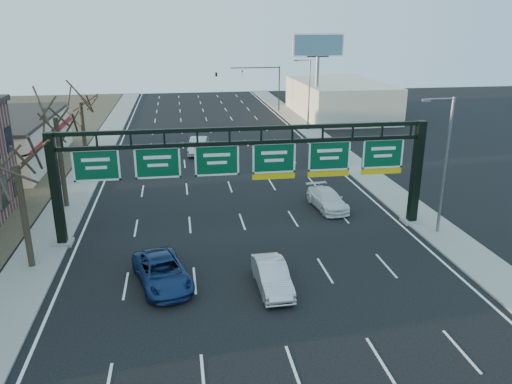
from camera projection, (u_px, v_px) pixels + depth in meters
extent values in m
plane|color=black|center=(267.00, 294.00, 25.80)|extent=(160.00, 160.00, 0.00)
cube|color=gray|center=(79.00, 186.00, 42.59)|extent=(3.00, 120.00, 0.12)
cube|color=gray|center=(364.00, 173.00, 46.39)|extent=(3.00, 120.00, 0.12)
cube|color=white|center=(228.00, 180.00, 44.51)|extent=(21.60, 120.00, 0.01)
cube|color=black|center=(56.00, 190.00, 30.39)|extent=(0.55, 0.55, 7.20)
cube|color=gray|center=(63.00, 243.00, 31.51)|extent=(1.20, 1.20, 0.20)
cube|color=black|center=(416.00, 173.00, 33.87)|extent=(0.55, 0.55, 7.20)
cube|color=gray|center=(411.00, 221.00, 34.99)|extent=(1.20, 1.20, 0.20)
cube|color=black|center=(245.00, 129.00, 31.02)|extent=(23.40, 0.25, 0.25)
cube|color=black|center=(246.00, 143.00, 31.31)|extent=(23.40, 0.25, 0.25)
cube|color=#044527|center=(96.00, 165.00, 30.28)|extent=(2.80, 0.10, 2.00)
cube|color=#044527|center=(158.00, 162.00, 30.83)|extent=(2.80, 0.10, 2.00)
cube|color=#044527|center=(217.00, 160.00, 31.37)|extent=(2.80, 0.10, 2.00)
cube|color=#044527|center=(274.00, 158.00, 31.92)|extent=(2.80, 0.10, 2.00)
cube|color=yellow|center=(274.00, 176.00, 32.31)|extent=(2.80, 0.10, 0.40)
cube|color=#044527|center=(329.00, 155.00, 32.46)|extent=(2.80, 0.10, 2.00)
cube|color=yellow|center=(328.00, 173.00, 32.86)|extent=(2.80, 0.10, 0.40)
cube|color=#044527|center=(383.00, 153.00, 33.01)|extent=(2.80, 0.10, 2.00)
cube|color=yellow|center=(381.00, 171.00, 33.40)|extent=(2.80, 0.10, 0.40)
cube|color=#BCB69C|center=(0.00, 142.00, 49.02)|extent=(10.00, 18.00, 4.40)
cube|color=maroon|center=(53.00, 132.00, 49.52)|extent=(1.20, 18.00, 0.40)
cube|color=#BCB69C|center=(339.00, 99.00, 74.73)|extent=(12.00, 20.00, 5.00)
cylinder|color=black|center=(24.00, 216.00, 27.56)|extent=(0.36, 0.36, 6.08)
cylinder|color=black|center=(61.00, 162.00, 36.79)|extent=(0.36, 0.36, 6.84)
cylinder|color=black|center=(84.00, 136.00, 46.20)|extent=(0.36, 0.36, 6.46)
cylinder|color=slate|center=(445.00, 166.00, 31.80)|extent=(0.20, 0.20, 9.00)
cylinder|color=slate|center=(440.00, 97.00, 30.26)|extent=(1.80, 0.12, 0.12)
cube|color=slate|center=(426.00, 98.00, 30.14)|extent=(0.50, 0.22, 0.15)
cylinder|color=slate|center=(309.00, 95.00, 63.60)|extent=(0.20, 0.20, 9.00)
cylinder|color=slate|center=(303.00, 59.00, 62.05)|extent=(1.80, 0.12, 0.12)
cube|color=slate|center=(296.00, 60.00, 61.93)|extent=(0.50, 0.22, 0.15)
cylinder|color=slate|center=(316.00, 90.00, 68.67)|extent=(0.50, 0.50, 9.00)
cube|color=slate|center=(318.00, 56.00, 67.22)|extent=(3.00, 0.30, 0.20)
cube|color=white|center=(318.00, 45.00, 66.74)|extent=(7.00, 0.30, 3.00)
cube|color=#446E88|center=(319.00, 45.00, 66.56)|extent=(6.60, 0.05, 2.60)
cylinder|color=black|center=(279.00, 89.00, 77.87)|extent=(0.18, 0.18, 7.00)
cylinder|color=black|center=(255.00, 68.00, 76.24)|extent=(7.60, 0.14, 0.14)
imported|color=black|center=(242.00, 73.00, 76.20)|extent=(0.20, 0.20, 1.00)
imported|color=black|center=(216.00, 74.00, 75.61)|extent=(0.54, 0.54, 1.62)
imported|color=navy|center=(162.00, 272.00, 26.49)|extent=(3.69, 5.73, 1.47)
imported|color=silver|center=(272.00, 276.00, 26.06)|extent=(1.65, 4.44, 1.45)
imported|color=white|center=(327.00, 199.00, 37.49)|extent=(2.48, 5.04, 1.41)
imported|color=#383B3D|center=(328.00, 155.00, 49.74)|extent=(2.39, 4.75, 1.55)
imported|color=silver|center=(198.00, 146.00, 53.37)|extent=(2.55, 5.30, 1.67)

